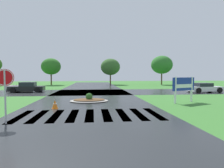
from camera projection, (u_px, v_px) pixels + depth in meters
The scene contains 12 objects.
ground_plane at pixel (85, 168), 4.55m from camera, with size 120.00×120.00×0.10m, color #38722D.
asphalt_roadway at pixel (91, 103), 14.48m from camera, with size 9.01×80.00×0.01m, color #232628.
asphalt_cross_road at pixel (92, 92), 23.82m from camera, with size 90.00×8.11×0.01m, color #232628.
crosswalk_stripes at pixel (90, 115), 10.32m from camera, with size 7.65×3.33×0.01m.
stop_sign at pixel (5, 83), 8.37m from camera, with size 0.75×0.19×2.45m.
estate_billboard at pixel (184, 85), 14.83m from camera, with size 2.22×1.06×2.03m.
median_island at pixel (89, 100), 15.56m from camera, with size 3.12×2.34×0.68m.
car_white_sedan at pixel (204, 88), 23.54m from camera, with size 4.22×2.25×1.16m.
car_silver_hatch at pixel (27, 87), 23.86m from camera, with size 4.19×2.35×1.26m.
drainage_pipe_stack at pixel (20, 88), 25.51m from camera, with size 3.47×1.46×0.80m.
traffic_cone at pixel (55, 104), 12.17m from camera, with size 0.38×0.38×0.59m.
background_treeline at pixel (92, 66), 40.51m from camera, with size 39.56×6.08×6.30m.
Camera 1 is at (0.20, -4.48, 2.20)m, focal length 30.40 mm.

